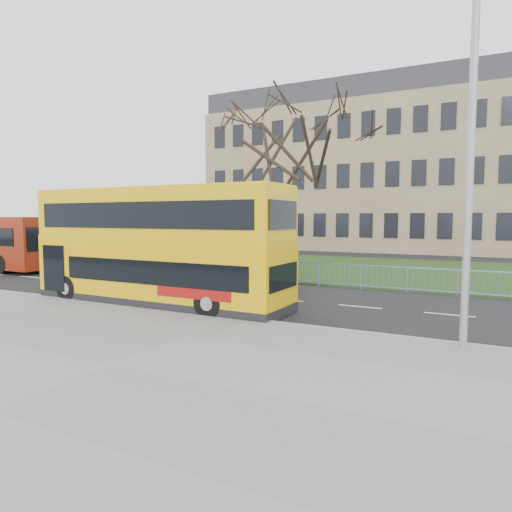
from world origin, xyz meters
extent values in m
plane|color=black|center=(0.00, 0.00, 0.00)|extent=(120.00, 120.00, 0.00)
cube|color=slate|center=(0.00, -6.75, 0.06)|extent=(80.00, 10.50, 0.12)
cube|color=gray|center=(0.00, -1.55, 0.07)|extent=(80.00, 0.20, 0.14)
cube|color=#193413|center=(0.00, 14.30, 0.04)|extent=(80.00, 15.40, 0.08)
cube|color=#7C654F|center=(-5.00, 35.00, 7.00)|extent=(30.00, 15.00, 14.00)
cube|color=#DFAA09|center=(-3.74, -0.50, 1.29)|extent=(10.16, 2.60, 1.88)
cube|color=#DFAA09|center=(-3.74, -0.50, 2.39)|extent=(10.16, 2.60, 0.32)
cube|color=#DFAA09|center=(-3.74, -0.50, 3.40)|extent=(10.11, 2.55, 1.69)
cube|color=black|center=(-3.19, -1.73, 1.36)|extent=(7.80, 0.19, 0.82)
cube|color=black|center=(-3.76, -1.69, 3.31)|extent=(9.31, 0.22, 0.92)
cylinder|color=black|center=(-7.37, -1.52, 0.50)|extent=(1.01, 0.29, 1.00)
cylinder|color=black|center=(-0.82, -1.65, 0.50)|extent=(1.01, 0.29, 1.00)
cylinder|color=black|center=(-17.67, 2.66, 0.56)|extent=(1.12, 0.30, 1.12)
cylinder|color=#919499|center=(6.62, -2.00, 4.69)|extent=(0.18, 0.18, 9.14)
camera|label=1|loc=(7.05, -13.76, 3.25)|focal=32.00mm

